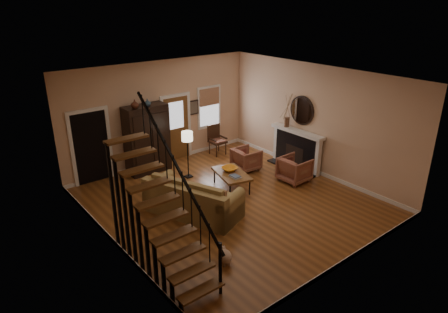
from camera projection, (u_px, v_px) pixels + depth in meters
room at (179, 135)px, 11.08m from camera, size 7.00×7.33×3.30m
staircase at (160, 197)px, 7.46m from camera, size 0.94×2.80×3.20m
fireplace at (297, 145)px, 12.50m from camera, size 0.33×1.95×2.30m
armoire at (147, 139)px, 12.10m from camera, size 1.30×0.60×2.10m
vase_a at (135, 104)px, 11.38m from camera, size 0.24×0.24×0.25m
vase_b at (147, 102)px, 11.62m from camera, size 0.20×0.20×0.21m
sofa at (193, 198)px, 9.88m from camera, size 1.85×2.60×0.89m
coffee_table at (231, 181)px, 11.26m from camera, size 1.03×1.41×0.48m
bowl at (230, 169)px, 11.29m from camera, size 0.43×0.43×0.11m
books at (235, 176)px, 10.87m from camera, size 0.23×0.32×0.06m
armchair_left at (295, 169)px, 11.68m from camera, size 0.83×0.81×0.74m
armchair_right at (246, 159)px, 12.47m from camera, size 0.81×0.79×0.70m
floor_lamp at (188, 155)px, 11.80m from camera, size 0.33×0.33×1.44m
side_chair at (218, 140)px, 13.63m from camera, size 0.54×0.54×1.02m
dog at (225, 257)px, 8.12m from camera, size 0.37×0.48×0.31m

